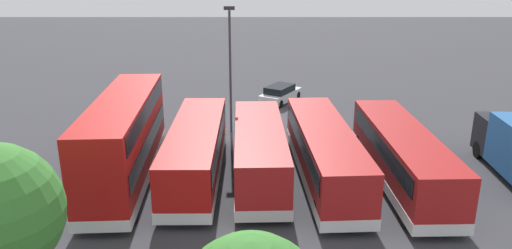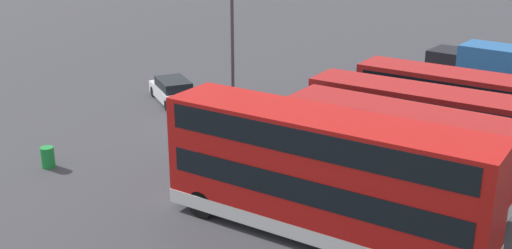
% 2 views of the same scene
% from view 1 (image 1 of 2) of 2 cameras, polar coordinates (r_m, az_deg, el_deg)
% --- Properties ---
extents(ground_plane, '(140.00, 140.00, 0.00)m').
position_cam_1_polar(ground_plane, '(36.35, 0.30, 0.55)').
color(ground_plane, '#38383D').
extents(bus_single_deck_near_end, '(2.88, 11.82, 2.95)m').
position_cam_1_polar(bus_single_deck_near_end, '(26.64, 16.66, -3.42)').
color(bus_single_deck_near_end, '#A51919').
rests_on(bus_single_deck_near_end, ground).
extents(bus_single_deck_second, '(3.25, 12.16, 2.95)m').
position_cam_1_polar(bus_single_deck_second, '(26.21, 8.00, -3.16)').
color(bus_single_deck_second, '#A51919').
rests_on(bus_single_deck_second, ground).
extents(bus_single_deck_third, '(2.91, 10.43, 2.95)m').
position_cam_1_polar(bus_single_deck_third, '(25.95, 0.40, -3.20)').
color(bus_single_deck_third, '#A51919').
rests_on(bus_single_deck_third, ground).
extents(bus_single_deck_fourth, '(2.65, 11.33, 2.95)m').
position_cam_1_polar(bus_single_deck_fourth, '(26.37, -7.03, -2.97)').
color(bus_single_deck_fourth, '#B71411').
rests_on(bus_single_deck_fourth, ground).
extents(bus_double_decker_fifth, '(3.21, 11.96, 4.55)m').
position_cam_1_polar(bus_double_decker_fifth, '(26.43, -15.11, -1.53)').
color(bus_double_decker_fifth, '#B71411').
rests_on(bus_double_decker_fifth, ground).
extents(car_hatchback_silver, '(3.78, 4.68, 1.43)m').
position_cam_1_polar(car_hatchback_silver, '(40.88, 2.86, 3.60)').
color(car_hatchback_silver, silver).
rests_on(car_hatchback_silver, ground).
extents(lamp_post_tall, '(0.70, 0.30, 8.50)m').
position_cam_1_polar(lamp_post_tall, '(32.60, -3.03, 7.38)').
color(lamp_post_tall, '#38383D').
rests_on(lamp_post_tall, ground).
extents(waste_bin_yellow, '(0.60, 0.60, 0.95)m').
position_cam_1_polar(waste_bin_yellow, '(39.65, -12.60, 2.35)').
color(waste_bin_yellow, '#197F33').
rests_on(waste_bin_yellow, ground).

